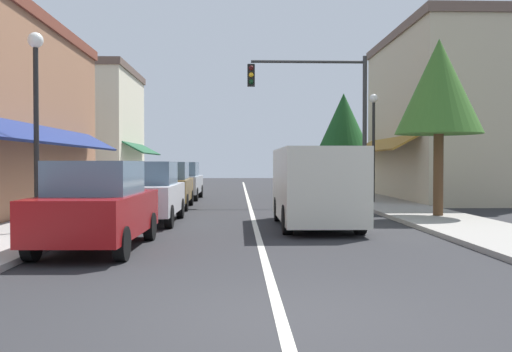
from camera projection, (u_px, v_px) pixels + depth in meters
ground_plane at (249, 203)px, 24.14m from camera, size 80.00×80.00×0.00m
sidewalk_left at (120, 202)px, 23.96m from camera, size 2.60×56.00×0.12m
sidewalk_right at (376, 201)px, 24.32m from camera, size 2.60×56.00×0.12m
lane_center_stripe at (249, 203)px, 24.14m from camera, size 0.14×52.00×0.01m
storefront_right_block at (440, 116)px, 26.34m from camera, size 5.78×10.20×7.86m
storefront_far_left at (92, 130)px, 33.75m from camera, size 6.21×8.20×7.38m
parked_car_nearest_left at (97, 206)px, 11.13m from camera, size 1.86×4.14×1.77m
parked_car_second_left at (147, 193)px, 16.11m from camera, size 1.80×4.11×1.77m
parked_car_third_left at (167, 185)px, 21.36m from camera, size 1.83×4.12×1.77m
parked_car_far_left at (181, 181)px, 26.62m from camera, size 1.83×4.13×1.77m
van_in_lane at (315, 185)px, 15.13m from camera, size 2.02×5.19×2.12m
traffic_signal_mast_arm at (326, 104)px, 23.17m from camera, size 4.97×0.50×6.16m
street_lamp_left_near at (36, 99)px, 13.09m from camera, size 0.36×0.36×4.78m
street_lamp_right_mid at (374, 130)px, 23.13m from camera, size 0.36×0.36×4.57m
tree_right_near at (439, 87)px, 17.10m from camera, size 2.64×2.64×5.52m
tree_right_far at (344, 126)px, 33.21m from camera, size 3.52×3.52×5.86m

